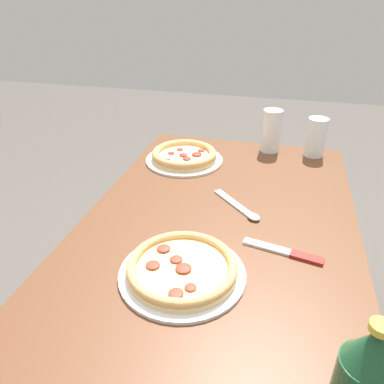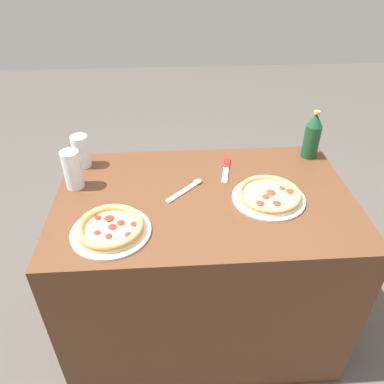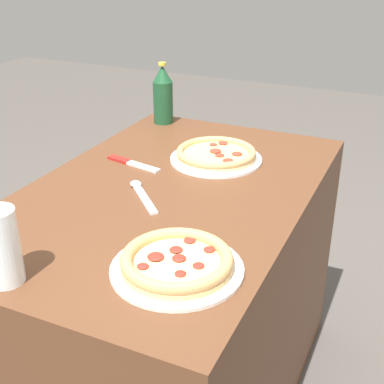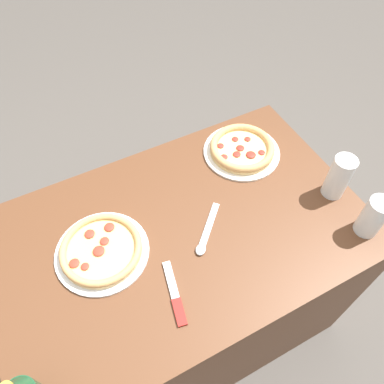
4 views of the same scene
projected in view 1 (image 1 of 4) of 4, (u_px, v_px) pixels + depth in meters
name	position (u px, v px, depth m)	size (l,w,h in m)	color
table	(215.00, 318.00, 1.17)	(1.12, 0.70, 0.74)	#56331E
pizza_pepperoni	(182.00, 269.00, 0.78)	(0.27, 0.27, 0.04)	silver
pizza_veggie	(184.00, 156.00, 1.29)	(0.27, 0.27, 0.04)	silver
glass_red_wine	(271.00, 133.00, 1.35)	(0.07, 0.07, 0.15)	white
glass_cola	(316.00, 139.00, 1.31)	(0.07, 0.07, 0.14)	white
knife	(286.00, 252.00, 0.86)	(0.06, 0.19, 0.01)	maroon
spoon	(242.00, 209.00, 1.02)	(0.15, 0.15, 0.01)	silver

